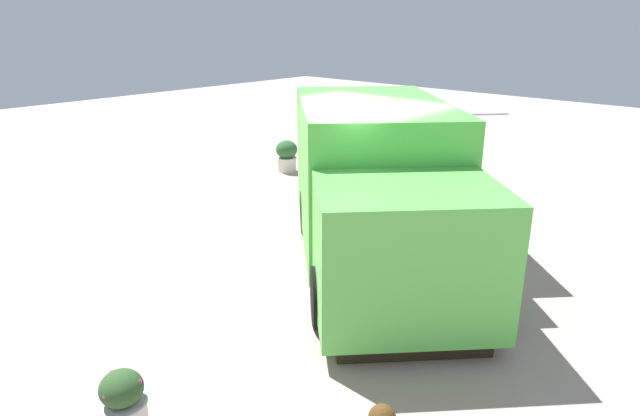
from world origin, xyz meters
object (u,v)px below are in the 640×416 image
at_px(planter_flowering_near, 124,406).
at_px(planter_flowering_far, 384,166).
at_px(food_truck, 377,191).
at_px(planter_flowering_side, 287,155).

bearing_deg(planter_flowering_near, planter_flowering_far, 110.71).
relative_size(food_truck, planter_flowering_side, 6.96).
bearing_deg(planter_flowering_near, food_truck, 98.45).
bearing_deg(planter_flowering_side, food_truck, -30.02).
bearing_deg(food_truck, planter_flowering_side, 149.98).
xyz_separation_m(food_truck, planter_flowering_far, (-2.37, 3.45, -0.69)).
bearing_deg(planter_flowering_side, planter_flowering_near, -53.41).
bearing_deg(planter_flowering_far, planter_flowering_near, -69.29).
height_order(food_truck, planter_flowering_near, food_truck).
relative_size(planter_flowering_far, planter_flowering_side, 1.10).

